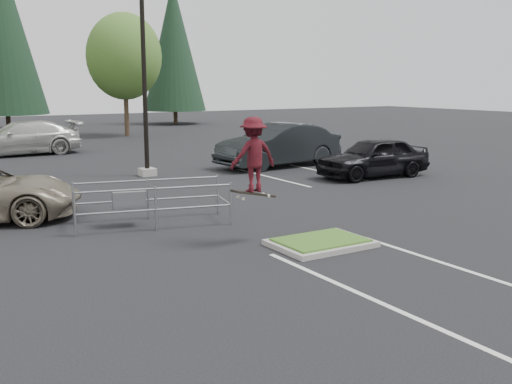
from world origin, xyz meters
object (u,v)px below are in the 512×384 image
light_pole (144,60)px  car_r_black (373,157)px  decid_c (124,59)px  car_far_silver (20,138)px  conif_b (1,28)px  car_r_charc (279,145)px  conif_c (174,46)px  skateboarder (253,155)px  cart_corral (134,199)px

light_pole → car_r_black: (7.50, -5.00, -3.77)m
decid_c → car_far_silver: (-8.45, -7.83, -4.38)m
conif_b → car_r_charc: 30.51m
conif_c → skateboarder: size_ratio=6.60×
conif_b → car_r_black: bearing=-76.6°
cart_corral → conif_b: bearing=98.9°
cart_corral → car_r_black: car_r_black is taller
decid_c → car_r_black: 23.35m
car_r_charc → car_far_silver: bearing=-144.5°
decid_c → conif_c: (8.01, 9.67, 1.59)m
decid_c → skateboarder: (-7.19, -28.83, -3.18)m
light_pole → conif_b: (-0.50, 28.50, 3.29)m
decid_c → conif_c: size_ratio=0.67×
light_pole → conif_c: (13.50, 27.50, 2.29)m
cart_corral → car_r_black: (10.94, 2.89, 0.09)m
car_r_black → cart_corral: bearing=-72.2°
car_far_silver → conif_b: bearing=171.5°
conif_b → light_pole: bearing=-89.0°
car_r_black → car_far_silver: car_far_silver is taller
car_r_charc → car_r_black: bearing=13.5°
car_r_black → car_far_silver: size_ratio=0.78×
conif_b → conif_c: (14.00, -1.00, -1.00)m
car_r_black → light_pole: bearing=-120.7°
cart_corral → car_far_silver: size_ratio=0.70×
conif_c → car_far_silver: size_ratio=2.08×
car_r_black → car_r_charc: bearing=-158.6°
conif_b → car_r_black: size_ratio=3.11×
decid_c → cart_corral: (-8.93, -25.73, -4.55)m
conif_b → car_r_charc: (6.50, -29.00, -6.89)m
light_pole → car_r_black: bearing=-33.7°
conif_b → car_far_silver: (-2.46, -18.50, -6.98)m
conif_c → skateboarder: (-15.20, -38.50, -4.78)m
skateboarder → car_r_black: 11.06m
conif_b → cart_corral: 37.20m
cart_corral → car_r_charc: car_r_charc is taller
light_pole → skateboarder: 11.41m
car_r_black → car_far_silver: bearing=-142.2°
skateboarder → decid_c: bearing=-101.5°
decid_c → cart_corral: bearing=-109.1°
conif_c → car_r_black: (-6.00, -32.50, -6.05)m
car_far_silver → light_pole: bearing=15.6°
light_pole → conif_c: bearing=63.9°
conif_c → car_r_charc: bearing=-105.0°
car_r_black → skateboarder: bearing=-53.9°
decid_c → car_r_charc: (0.51, -18.33, -4.30)m
conif_b → car_r_charc: size_ratio=2.50×
car_far_silver → cart_corral: bearing=-2.4°
conif_c → skateboarder: 41.67m
cart_corral → car_r_charc: bearing=51.6°
skateboarder → car_r_black: size_ratio=0.41×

